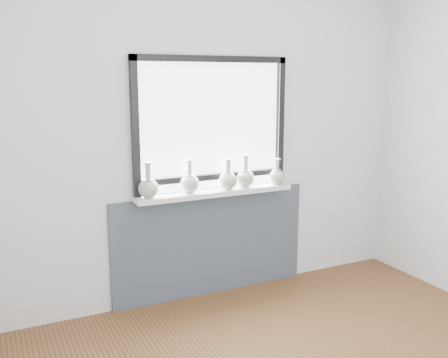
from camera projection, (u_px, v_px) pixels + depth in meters
name	position (u px, v px, depth m)	size (l,w,h in m)	color
back_wall	(210.00, 139.00, 4.00)	(3.60, 0.02, 2.60)	silver
apron_panel	(212.00, 244.00, 4.14)	(1.70, 0.03, 0.86)	#3F4A58
windowsill	(215.00, 193.00, 3.99)	(1.32, 0.18, 0.04)	white
window	(212.00, 122.00, 3.94)	(1.30, 0.06, 1.05)	black
vase_a	(149.00, 187.00, 3.71)	(0.16, 0.16, 0.27)	#AFC19F
vase_b	(189.00, 182.00, 3.88)	(0.16, 0.16, 0.26)	#AFC19F
vase_c	(228.00, 179.00, 4.00)	(0.15, 0.15, 0.25)	#AFC19F
vase_d	(245.00, 177.00, 4.10)	(0.15, 0.15, 0.26)	#AFC19F
vase_e	(277.00, 176.00, 4.20)	(0.14, 0.14, 0.22)	#AFC19F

